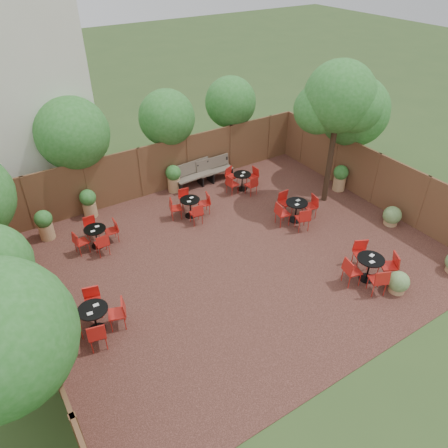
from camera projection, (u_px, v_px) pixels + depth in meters
ground at (238, 256)px, 13.49m from camera, size 80.00×80.00×0.00m
courtyard_paving at (238, 255)px, 13.48m from camera, size 12.00×10.00×0.02m
fence_back at (165, 166)px, 16.39m from camera, size 12.00×0.08×2.00m
fence_left at (32, 308)px, 10.26m from camera, size 0.08×10.00×2.00m
fence_right at (375, 179)px, 15.58m from camera, size 0.08×10.00×2.00m
neighbour_building at (2, 87)px, 14.78m from camera, size 5.00×4.00×8.00m
overhang_foliage at (146, 162)px, 12.78m from camera, size 16.03×10.85×2.78m
courtyard_tree at (339, 102)px, 14.10m from camera, size 2.60×2.50×5.14m
park_bench_left at (194, 174)px, 16.85m from camera, size 1.64×0.64×0.99m
park_bench_right at (214, 169)px, 17.28m from camera, size 1.51×0.49×0.93m
bistro_tables at (225, 234)px, 13.69m from camera, size 9.11×7.81×0.88m
planters at (168, 193)px, 15.52m from camera, size 11.01×3.98×1.08m
low_shrubs at (414, 250)px, 13.18m from camera, size 3.18×3.31×0.68m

